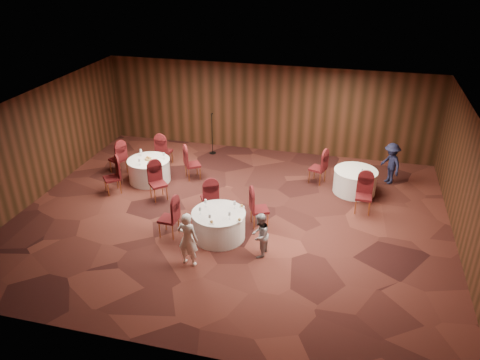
% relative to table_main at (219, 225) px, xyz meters
% --- Properties ---
extents(ground, '(12.00, 12.00, 0.00)m').
position_rel_table_main_xyz_m(ground, '(0.06, 1.05, -0.38)').
color(ground, black).
rests_on(ground, ground).
extents(room_shell, '(12.00, 12.00, 12.00)m').
position_rel_table_main_xyz_m(room_shell, '(0.06, 1.05, 1.59)').
color(room_shell, silver).
rests_on(room_shell, ground).
extents(table_main, '(1.41, 1.41, 0.74)m').
position_rel_table_main_xyz_m(table_main, '(0.00, 0.00, 0.00)').
color(table_main, white).
rests_on(table_main, ground).
extents(table_left, '(1.36, 1.36, 0.74)m').
position_rel_table_main_xyz_m(table_left, '(-3.13, 2.61, 0.00)').
color(table_left, white).
rests_on(table_left, ground).
extents(table_right, '(1.33, 1.33, 0.74)m').
position_rel_table_main_xyz_m(table_right, '(3.38, 3.44, 0.00)').
color(table_right, white).
rests_on(table_right, ground).
extents(chairs_main, '(2.84, 1.97, 1.00)m').
position_rel_table_main_xyz_m(chairs_main, '(-0.33, 0.56, 0.12)').
color(chairs_main, '#380B0F').
rests_on(chairs_main, ground).
extents(chairs_left, '(3.29, 3.01, 1.00)m').
position_rel_table_main_xyz_m(chairs_left, '(-3.12, 2.61, 0.12)').
color(chairs_left, '#380B0F').
rests_on(chairs_left, ground).
extents(chairs_right, '(2.06, 2.16, 1.00)m').
position_rel_table_main_xyz_m(chairs_right, '(2.92, 3.03, 0.12)').
color(chairs_right, '#380B0F').
rests_on(chairs_right, ground).
extents(tabletop_main, '(1.17, 1.12, 0.22)m').
position_rel_table_main_xyz_m(tabletop_main, '(0.14, -0.10, 0.47)').
color(tabletop_main, silver).
rests_on(tabletop_main, table_main).
extents(tabletop_left, '(0.91, 0.77, 0.22)m').
position_rel_table_main_xyz_m(tabletop_left, '(-3.13, 2.62, 0.45)').
color(tabletop_left, silver).
rests_on(tabletop_left, table_left).
extents(tabletop_right, '(0.08, 0.08, 0.22)m').
position_rel_table_main_xyz_m(tabletop_right, '(3.55, 3.14, 0.52)').
color(tabletop_right, silver).
rests_on(tabletop_right, table_right).
extents(mic_stand, '(0.24, 0.24, 1.54)m').
position_rel_table_main_xyz_m(mic_stand, '(-1.79, 5.24, 0.07)').
color(mic_stand, black).
rests_on(mic_stand, ground).
extents(woman_a, '(0.56, 0.41, 1.42)m').
position_rel_table_main_xyz_m(woman_a, '(-0.37, -1.30, 0.33)').
color(woman_a, white).
rests_on(woman_a, ground).
extents(woman_b, '(0.50, 0.61, 1.18)m').
position_rel_table_main_xyz_m(woman_b, '(1.21, -0.55, 0.21)').
color(woman_b, '#A3A3A8').
rests_on(woman_b, ground).
extents(man_c, '(0.89, 1.02, 1.36)m').
position_rel_table_main_xyz_m(man_c, '(4.44, 4.36, 0.31)').
color(man_c, '#161831').
rests_on(man_c, ground).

